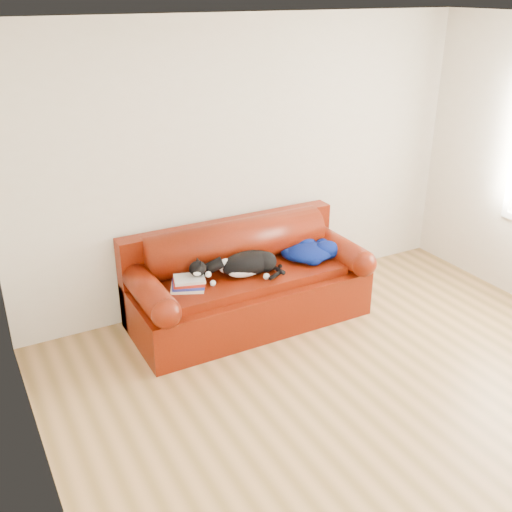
{
  "coord_description": "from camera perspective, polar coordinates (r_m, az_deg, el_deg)",
  "views": [
    {
      "loc": [
        -2.48,
        -2.72,
        2.8
      ],
      "look_at": [
        -0.28,
        1.35,
        0.7
      ],
      "focal_mm": 42.0,
      "sensor_mm": 36.0,
      "label": 1
    }
  ],
  "objects": [
    {
      "name": "ground",
      "position": [
        4.63,
        11.37,
        -13.39
      ],
      "size": [
        4.5,
        4.5,
        0.0
      ],
      "primitive_type": "plane",
      "color": "brown",
      "rests_on": "ground"
    },
    {
      "name": "blanket",
      "position": [
        5.52,
        5.21,
        0.48
      ],
      "size": [
        0.53,
        0.43,
        0.16
      ],
      "rotation": [
        0.0,
        0.0,
        0.04
      ],
      "color": "#040241",
      "rests_on": "sofa_base"
    },
    {
      "name": "book_stack",
      "position": [
        4.99,
        -6.44,
        -2.59
      ],
      "size": [
        0.34,
        0.3,
        0.1
      ],
      "rotation": [
        0.0,
        0.0,
        -0.36
      ],
      "color": "white",
      "rests_on": "sofa_base"
    },
    {
      "name": "cat",
      "position": [
        5.17,
        -0.85,
        -0.79
      ],
      "size": [
        0.68,
        0.42,
        0.26
      ],
      "rotation": [
        0.0,
        0.0,
        -0.34
      ],
      "color": "black",
      "rests_on": "sofa_base"
    },
    {
      "name": "room_shell",
      "position": [
        3.95,
        14.61,
        6.94
      ],
      "size": [
        4.52,
        4.02,
        2.61
      ],
      "color": "beige",
      "rests_on": "ground"
    },
    {
      "name": "sofa_back",
      "position": [
        5.46,
        -1.94,
        -0.02
      ],
      "size": [
        2.1,
        1.01,
        0.88
      ],
      "color": "#390802",
      "rests_on": "ground"
    },
    {
      "name": "sofa_base",
      "position": [
        5.4,
        -0.73,
        -3.9
      ],
      "size": [
        2.1,
        0.9,
        0.5
      ],
      "color": "#390802",
      "rests_on": "ground"
    }
  ]
}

